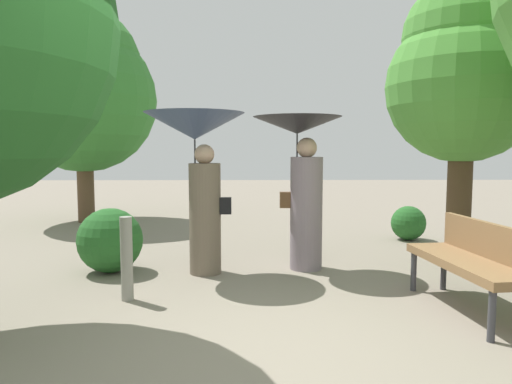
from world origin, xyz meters
TOP-DOWN VIEW (x-y plane):
  - ground_plane at (0.00, 0.00)m, footprint 40.00×40.00m
  - person_left at (-0.71, 2.23)m, footprint 1.20×1.20m
  - person_right at (0.57, 2.42)m, footprint 1.11×1.11m
  - park_bench at (1.99, 0.83)m, footprint 0.64×1.54m
  - tree_near_left at (-3.51, 6.35)m, footprint 3.00×3.00m
  - tree_near_right at (2.65, 2.60)m, footprint 1.94×1.94m
  - bush_path_left at (-1.80, 2.28)m, footprint 0.79×0.79m
  - bush_path_right at (2.58, 4.27)m, footprint 0.57×0.57m
  - path_marker_post at (-1.32, 1.20)m, footprint 0.12×0.12m

SIDE VIEW (x-z plane):
  - ground_plane at x=0.00m, z-range 0.00..0.00m
  - bush_path_right at x=2.58m, z-range 0.00..0.57m
  - bush_path_left at x=-1.80m, z-range 0.00..0.79m
  - path_marker_post at x=-1.32m, z-range 0.00..0.85m
  - park_bench at x=1.99m, z-range 0.10..0.93m
  - person_right at x=0.57m, z-range 0.34..2.25m
  - person_left at x=-0.71m, z-range 0.48..2.43m
  - tree_near_right at x=2.65m, z-range 0.64..4.35m
  - tree_near_left at x=-3.51m, z-range 0.55..4.98m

